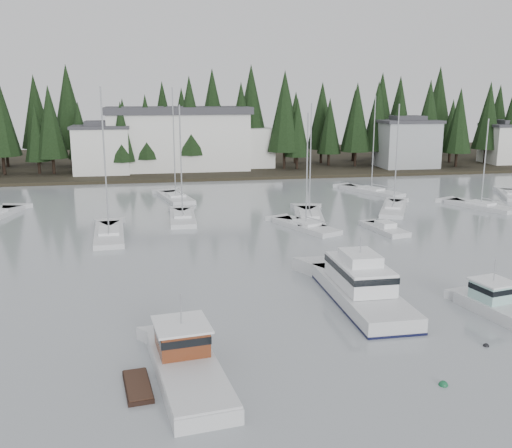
% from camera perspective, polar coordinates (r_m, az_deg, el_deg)
% --- Properties ---
extents(ground, '(260.00, 260.00, 0.00)m').
position_cam_1_polar(ground, '(26.07, 13.75, -19.52)').
color(ground, gray).
rests_on(ground, ground).
extents(far_shore_land, '(240.00, 54.00, 1.00)m').
position_cam_1_polar(far_shore_land, '(118.12, -5.55, 6.24)').
color(far_shore_land, black).
rests_on(far_shore_land, ground).
extents(conifer_treeline, '(200.00, 22.00, 20.00)m').
position_cam_1_polar(conifer_treeline, '(107.25, -5.05, 5.56)').
color(conifer_treeline, black).
rests_on(conifer_treeline, ground).
extents(house_west, '(9.54, 7.42, 8.75)m').
position_cam_1_polar(house_west, '(99.71, -15.17, 7.29)').
color(house_west, silver).
rests_on(house_west, ground).
extents(house_east_a, '(10.60, 8.48, 9.25)m').
position_cam_1_polar(house_east_a, '(108.35, 14.82, 7.87)').
color(house_east_a, '#999EA0').
rests_on(house_east_a, ground).
extents(house_east_b, '(9.54, 7.42, 8.25)m').
position_cam_1_polar(house_east_b, '(120.96, 23.98, 7.44)').
color(house_east_b, silver).
rests_on(house_east_b, ground).
extents(harbor_inn, '(29.50, 11.50, 10.90)m').
position_cam_1_polar(harbor_inn, '(102.79, -6.59, 8.44)').
color(harbor_inn, silver).
rests_on(harbor_inn, ground).
extents(lobster_boat_brown, '(5.35, 9.32, 4.46)m').
position_cam_1_polar(lobster_boat_brown, '(29.43, -7.08, -14.08)').
color(lobster_boat_brown, silver).
rests_on(lobster_boat_brown, ground).
extents(cabin_cruiser_center, '(3.72, 11.89, 5.11)m').
position_cam_1_polar(cabin_cruiser_center, '(39.60, 10.45, -6.51)').
color(cabin_cruiser_center, silver).
rests_on(cabin_cruiser_center, ground).
extents(lobster_boat_teal, '(3.89, 7.51, 3.98)m').
position_cam_1_polar(lobster_boat_teal, '(39.65, 23.55, -7.85)').
color(lobster_boat_teal, silver).
rests_on(lobster_boat_teal, ground).
extents(sailboat_0, '(6.67, 10.55, 14.01)m').
position_cam_1_polar(sailboat_0, '(82.43, 11.45, 3.15)').
color(sailboat_0, silver).
rests_on(sailboat_0, ground).
extents(sailboat_2, '(5.79, 8.96, 12.44)m').
position_cam_1_polar(sailboat_2, '(59.66, 5.00, -0.39)').
color(sailboat_2, silver).
rests_on(sailboat_2, ground).
extents(sailboat_3, '(6.14, 9.18, 11.36)m').
position_cam_1_polar(sailboat_3, '(75.38, 21.56, 1.56)').
color(sailboat_3, silver).
rests_on(sailboat_3, ground).
extents(sailboat_7, '(4.84, 9.43, 15.02)m').
position_cam_1_polar(sailboat_7, '(76.43, -8.03, 2.52)').
color(sailboat_7, silver).
rests_on(sailboat_7, ground).
extents(sailboat_8, '(3.41, 10.26, 14.95)m').
position_cam_1_polar(sailboat_8, '(57.89, -14.47, -1.16)').
color(sailboat_8, silver).
rests_on(sailboat_8, ground).
extents(sailboat_9, '(6.97, 10.26, 13.12)m').
position_cam_1_polar(sailboat_9, '(70.45, 13.59, 1.37)').
color(sailboat_9, silver).
rests_on(sailboat_9, ground).
extents(sailboat_10, '(2.92, 8.94, 13.14)m').
position_cam_1_polar(sailboat_10, '(63.90, -7.34, 0.46)').
color(sailboat_10, silver).
rests_on(sailboat_10, ground).
extents(sailboat_13, '(5.16, 11.15, 13.30)m').
position_cam_1_polar(sailboat_13, '(63.94, 5.33, 0.51)').
color(sailboat_13, silver).
rests_on(sailboat_13, ground).
extents(runabout_1, '(3.15, 6.27, 1.42)m').
position_cam_1_polar(runabout_1, '(59.59, 12.80, -0.62)').
color(runabout_1, silver).
rests_on(runabout_1, ground).
extents(mooring_buoy_green, '(0.46, 0.46, 0.46)m').
position_cam_1_polar(mooring_buoy_green, '(30.14, 18.21, -15.07)').
color(mooring_buoy_green, '#145933').
rests_on(mooring_buoy_green, ground).
extents(mooring_buoy_dark, '(0.34, 0.34, 0.34)m').
position_cam_1_polar(mooring_buoy_dark, '(35.09, 22.01, -11.26)').
color(mooring_buoy_dark, black).
rests_on(mooring_buoy_dark, ground).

